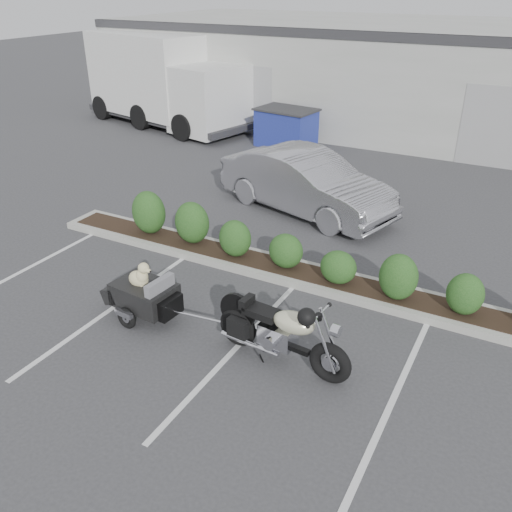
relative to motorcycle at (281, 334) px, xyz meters
The scene contains 8 objects.
ground 2.16m from the motorcycle, 165.52° to the left, with size 90.00×90.00×0.00m, color #38383A.
planter_kerb 2.95m from the motorcycle, 110.61° to the left, with size 12.00×1.00×0.15m, color #9E9E93.
building 17.70m from the motorcycle, 96.59° to the left, with size 26.00×10.00×4.00m, color #9EA099.
motorcycle is the anchor object (origin of this frame).
pet_trailer 2.79m from the motorcycle, behind, with size 1.96×1.10×1.16m.
sedan 6.50m from the motorcycle, 110.20° to the left, with size 1.71×4.90×1.61m, color #B3B2BA.
dumpster 12.73m from the motorcycle, 115.13° to the left, with size 2.27×1.70×1.38m.
delivery_truck 16.58m from the motorcycle, 132.91° to the left, with size 8.26×4.27×3.61m.
Camera 1 is at (5.04, -6.95, 5.62)m, focal length 38.00 mm.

